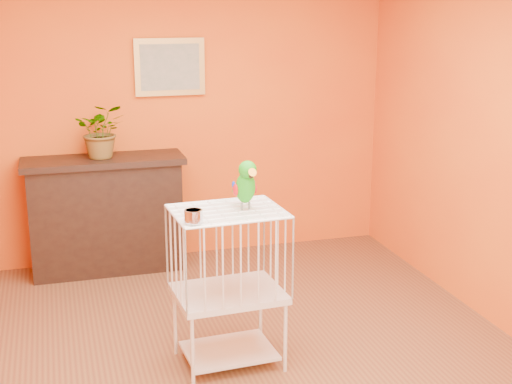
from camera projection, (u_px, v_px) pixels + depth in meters
name	position (u px, v px, depth m)	size (l,w,h in m)	color
ground	(235.00, 367.00, 4.64)	(4.50, 4.50, 0.00)	brown
room_shell	(233.00, 127.00, 4.23)	(4.50, 4.50, 4.50)	#D85D14
console_cabinet	(106.00, 215.00, 6.21)	(1.37, 0.49, 1.02)	black
potted_plant	(102.00, 137.00, 6.03)	(0.42, 0.47, 0.36)	#26722D
framed_picture	(170.00, 67.00, 6.25)	(0.62, 0.04, 0.50)	#B68A41
birdcage	(228.00, 286.00, 4.57)	(0.70, 0.56, 1.05)	silver
feed_cup	(193.00, 216.00, 4.17)	(0.11, 0.11, 0.08)	silver
parrot	(246.00, 184.00, 4.43)	(0.16, 0.29, 0.32)	#59544C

